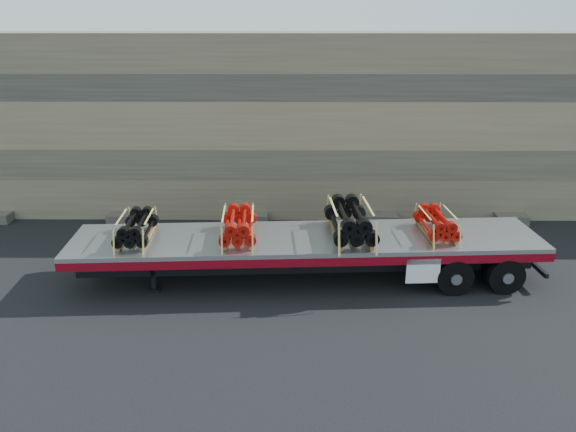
# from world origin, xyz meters

# --- Properties ---
(ground) EXTENTS (120.00, 120.00, 0.00)m
(ground) POSITION_xyz_m (0.00, 0.00, 0.00)
(ground) COLOR black
(ground) RESTS_ON ground
(rock_wall) EXTENTS (44.00, 3.00, 7.00)m
(rock_wall) POSITION_xyz_m (0.00, 6.50, 3.50)
(rock_wall) COLOR #7A6B54
(rock_wall) RESTS_ON ground
(trailer) EXTENTS (14.04, 3.46, 1.39)m
(trailer) POSITION_xyz_m (-1.03, -0.17, 0.70)
(trailer) COLOR #A9ABB0
(trailer) RESTS_ON ground
(bundle_front) EXTENTS (1.08, 2.00, 0.69)m
(bundle_front) POSITION_xyz_m (-6.02, -0.46, 1.74)
(bundle_front) COLOR black
(bundle_front) RESTS_ON trailer
(bundle_midfront) EXTENTS (1.15, 2.12, 0.73)m
(bundle_midfront) POSITION_xyz_m (-3.04, -0.29, 1.76)
(bundle_midfront) COLOR #A81008
(bundle_midfront) RESTS_ON trailer
(bundle_midrear) EXTENTS (1.40, 2.59, 0.89)m
(bundle_midrear) POSITION_xyz_m (0.26, -0.10, 1.84)
(bundle_midrear) COLOR black
(bundle_midrear) RESTS_ON trailer
(bundle_rear) EXTENTS (1.04, 1.93, 0.67)m
(bundle_rear) POSITION_xyz_m (2.86, 0.05, 1.72)
(bundle_rear) COLOR #A81008
(bundle_rear) RESTS_ON trailer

